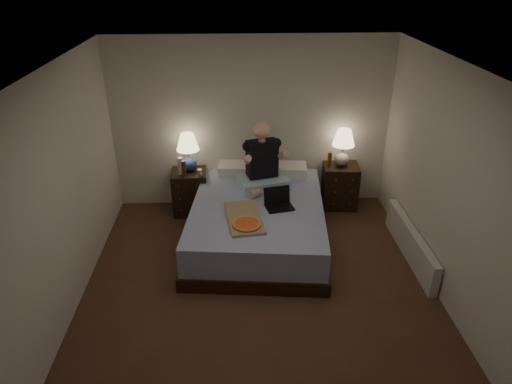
{
  "coord_description": "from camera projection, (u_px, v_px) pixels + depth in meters",
  "views": [
    {
      "loc": [
        -0.24,
        -4.02,
        3.4
      ],
      "look_at": [
        0.0,
        0.9,
        0.85
      ],
      "focal_mm": 32.0,
      "sensor_mm": 36.0,
      "label": 1
    }
  ],
  "objects": [
    {
      "name": "water_bottle",
      "position": [
        180.0,
        166.0,
        6.42
      ],
      "size": [
        0.07,
        0.07,
        0.25
      ],
      "primitive_type": "cylinder",
      "color": "silver",
      "rests_on": "nightstand_left"
    },
    {
      "name": "ceiling",
      "position": [
        261.0,
        72.0,
        3.99
      ],
      "size": [
        4.0,
        4.5,
        0.0
      ],
      "primitive_type": "cube",
      "rotation": [
        3.14,
        0.0,
        0.0
      ],
      "color": "white",
      "rests_on": "ground"
    },
    {
      "name": "beer_bottle_left",
      "position": [
        184.0,
        168.0,
        6.37
      ],
      "size": [
        0.06,
        0.06,
        0.23
      ],
      "primitive_type": "cylinder",
      "color": "#60320D",
      "rests_on": "nightstand_left"
    },
    {
      "name": "laptop",
      "position": [
        280.0,
        200.0,
        5.73
      ],
      "size": [
        0.39,
        0.35,
        0.24
      ],
      "primitive_type": null,
      "rotation": [
        0.0,
        0.0,
        0.22
      ],
      "color": "black",
      "rests_on": "bed"
    },
    {
      "name": "nightstand_right",
      "position": [
        340.0,
        186.0,
        6.86
      ],
      "size": [
        0.54,
        0.49,
        0.66
      ],
      "primitive_type": "cube",
      "rotation": [
        0.0,
        0.0,
        -0.07
      ],
      "color": "black",
      "rests_on": "floor"
    },
    {
      "name": "wall_left",
      "position": [
        57.0,
        202.0,
        4.48
      ],
      "size": [
        0.0,
        4.5,
        2.5
      ],
      "primitive_type": "cube",
      "rotation": [
        1.57,
        0.0,
        1.57
      ],
      "color": "silver",
      "rests_on": "ground"
    },
    {
      "name": "floor",
      "position": [
        260.0,
        295.0,
        5.14
      ],
      "size": [
        4.0,
        4.5,
        0.0
      ],
      "primitive_type": "cube",
      "color": "brown",
      "rests_on": "ground"
    },
    {
      "name": "wall_right",
      "position": [
        456.0,
        193.0,
        4.65
      ],
      "size": [
        0.0,
        4.5,
        2.5
      ],
      "primitive_type": "cube",
      "rotation": [
        1.57,
        0.0,
        -1.57
      ],
      "color": "silver",
      "rests_on": "ground"
    },
    {
      "name": "radiator",
      "position": [
        410.0,
        243.0,
        5.72
      ],
      "size": [
        0.1,
        1.6,
        0.4
      ],
      "primitive_type": "cube",
      "color": "silver",
      "rests_on": "floor"
    },
    {
      "name": "beer_bottle_right",
      "position": [
        330.0,
        160.0,
        6.61
      ],
      "size": [
        0.06,
        0.06,
        0.23
      ],
      "primitive_type": "cylinder",
      "color": "#5C350D",
      "rests_on": "nightstand_right"
    },
    {
      "name": "bed",
      "position": [
        258.0,
        222.0,
        6.02
      ],
      "size": [
        1.89,
        2.39,
        0.56
      ],
      "primitive_type": "cube",
      "rotation": [
        0.0,
        0.0,
        -0.1
      ],
      "color": "#5F76BE",
      "rests_on": "floor"
    },
    {
      "name": "person",
      "position": [
        263.0,
        157.0,
        6.07
      ],
      "size": [
        0.77,
        0.68,
        0.93
      ],
      "primitive_type": null,
      "rotation": [
        0.0,
        0.0,
        0.27
      ],
      "color": "black",
      "rests_on": "bed"
    },
    {
      "name": "wall_back",
      "position": [
        251.0,
        124.0,
        6.56
      ],
      "size": [
        4.0,
        0.0,
        2.5
      ],
      "primitive_type": "cube",
      "rotation": [
        1.57,
        0.0,
        0.0
      ],
      "color": "silver",
      "rests_on": "ground"
    },
    {
      "name": "lamp_right",
      "position": [
        343.0,
        148.0,
        6.58
      ],
      "size": [
        0.4,
        0.4,
        0.56
      ],
      "primitive_type": null,
      "rotation": [
        0.0,
        0.0,
        -0.3
      ],
      "color": "gray",
      "rests_on": "nightstand_right"
    },
    {
      "name": "lamp_left",
      "position": [
        188.0,
        152.0,
        6.46
      ],
      "size": [
        0.37,
        0.37,
        0.56
      ],
      "primitive_type": null,
      "rotation": [
        0.0,
        0.0,
        -0.19
      ],
      "color": "navy",
      "rests_on": "nightstand_left"
    },
    {
      "name": "pizza_box",
      "position": [
        247.0,
        225.0,
        5.34
      ],
      "size": [
        0.5,
        0.81,
        0.08
      ],
      "primitive_type": null,
      "rotation": [
        0.0,
        0.0,
        0.14
      ],
      "color": "tan",
      "rests_on": "bed"
    },
    {
      "name": "soda_can",
      "position": [
        200.0,
        173.0,
        6.4
      ],
      "size": [
        0.07,
        0.07,
        0.1
      ],
      "primitive_type": "cylinder",
      "color": "#BCBCB7",
      "rests_on": "nightstand_left"
    },
    {
      "name": "nightstand_left",
      "position": [
        190.0,
        192.0,
        6.7
      ],
      "size": [
        0.51,
        0.47,
        0.65
      ],
      "primitive_type": "cube",
      "rotation": [
        0.0,
        0.0,
        0.04
      ],
      "color": "black",
      "rests_on": "floor"
    }
  ]
}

